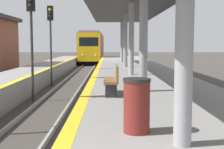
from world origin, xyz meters
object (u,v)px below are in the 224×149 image
object	(u,v)px
signal_far	(51,31)
trash_bin	(137,106)
signal_mid	(31,26)
train	(93,47)
bench	(113,79)

from	to	relation	value
signal_far	trash_bin	size ratio (longest dim) A/B	5.07
signal_mid	trash_bin	world-z (taller)	signal_mid
signal_mid	train	bearing A→B (deg)	88.09
trash_bin	signal_mid	bearing A→B (deg)	114.67
train	trash_bin	bearing A→B (deg)	-86.06
train	signal_mid	xyz separation A→B (m)	(-1.11, -33.10, 1.28)
bench	signal_far	bearing A→B (deg)	111.07
train	signal_far	distance (m)	27.74
signal_mid	signal_far	world-z (taller)	same
signal_far	bench	xyz separation A→B (m)	(3.77, -9.77, -1.94)
signal_far	bench	size ratio (longest dim) A/B	3.25
train	bench	world-z (taller)	train
trash_bin	bench	distance (m)	4.34
bench	signal_mid	bearing A→B (deg)	129.74
train	signal_far	world-z (taller)	signal_far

